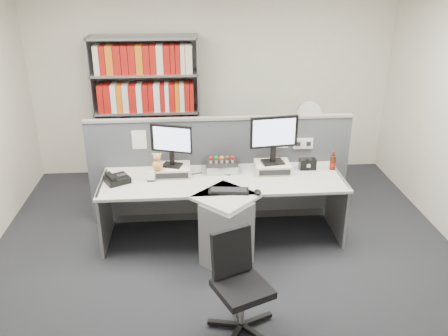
{
  "coord_description": "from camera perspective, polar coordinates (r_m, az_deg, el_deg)",
  "views": [
    {
      "loc": [
        -0.33,
        -3.73,
        2.83
      ],
      "look_at": [
        0.0,
        0.65,
        0.92
      ],
      "focal_mm": 37.65,
      "sensor_mm": 36.0,
      "label": 1
    }
  ],
  "objects": [
    {
      "name": "shelving_unit",
      "position": [
        6.47,
        -9.24,
        6.55
      ],
      "size": [
        1.41,
        0.4,
        2.0
      ],
      "color": "gray",
      "rests_on": "ground"
    },
    {
      "name": "desktop_pc",
      "position": [
        5.22,
        -0.29,
        0.24
      ],
      "size": [
        0.34,
        0.31,
        0.09
      ],
      "color": "black",
      "rests_on": "desk"
    },
    {
      "name": "partition",
      "position": [
        5.44,
        -0.42,
        -0.11
      ],
      "size": [
        3.0,
        0.08,
        1.27
      ],
      "color": "#4B4E56",
      "rests_on": "ground"
    },
    {
      "name": "desk_phone",
      "position": [
        5.05,
        -12.92,
        -1.32
      ],
      "size": [
        0.31,
        0.3,
        0.1
      ],
      "color": "black",
      "rests_on": "desk"
    },
    {
      "name": "desk_calendar",
      "position": [
        5.02,
        -8.86,
        -1.05
      ],
      "size": [
        0.09,
        0.07,
        0.11
      ],
      "color": "black",
      "rests_on": "desk"
    },
    {
      "name": "filing_cabinet",
      "position": [
        6.42,
        9.83,
        0.43
      ],
      "size": [
        0.45,
        0.61,
        0.7
      ],
      "color": "gray",
      "rests_on": "ground"
    },
    {
      "name": "desk_fan",
      "position": [
        6.19,
        10.26,
        6.2
      ],
      "size": [
        0.31,
        0.19,
        0.52
      ],
      "color": "white",
      "rests_on": "filing_cabinet"
    },
    {
      "name": "monitor_right",
      "position": [
        5.08,
        6.08,
        3.92
      ],
      "size": [
        0.52,
        0.2,
        0.53
      ],
      "color": "black",
      "rests_on": "monitor_riser_right"
    },
    {
      "name": "ground",
      "position": [
        4.69,
        0.61,
        -13.6
      ],
      "size": [
        5.5,
        5.5,
        0.0
      ],
      "primitive_type": "plane",
      "color": "#282A30",
      "rests_on": "ground"
    },
    {
      "name": "plush_toy",
      "position": [
        5.0,
        -8.1,
        0.61
      ],
      "size": [
        0.11,
        0.11,
        0.2
      ],
      "color": "#D99548",
      "rests_on": "monitor_riser_left"
    },
    {
      "name": "room_shell",
      "position": [
        3.88,
        0.73,
        8.0
      ],
      "size": [
        5.04,
        5.54,
        2.72
      ],
      "color": "silver",
      "rests_on": "ground"
    },
    {
      "name": "cola_bottle",
      "position": [
        5.36,
        13.08,
        0.65
      ],
      "size": [
        0.07,
        0.07,
        0.22
      ],
      "color": "#3F190A",
      "rests_on": "desk"
    },
    {
      "name": "monitor_left",
      "position": [
        5.02,
        -6.42,
        3.16
      ],
      "size": [
        0.44,
        0.2,
        0.46
      ],
      "color": "black",
      "rests_on": "monitor_riser_left"
    },
    {
      "name": "speaker",
      "position": [
        5.32,
        10.11,
        0.49
      ],
      "size": [
        0.18,
        0.1,
        0.12
      ],
      "primitive_type": "cube",
      "color": "black",
      "rests_on": "desk"
    },
    {
      "name": "mouse",
      "position": [
        4.7,
        4.1,
        -2.94
      ],
      "size": [
        0.07,
        0.11,
        0.04
      ],
      "primitive_type": "ellipsoid",
      "color": "black",
      "rests_on": "desk"
    },
    {
      "name": "office_chair",
      "position": [
        3.95,
        1.75,
        -13.44
      ],
      "size": [
        0.57,
        0.56,
        0.85
      ],
      "color": "silver",
      "rests_on": "ground"
    },
    {
      "name": "desk",
      "position": [
        4.94,
        0.05,
        -5.2
      ],
      "size": [
        2.6,
        1.2,
        0.72
      ],
      "color": "beige",
      "rests_on": "ground"
    },
    {
      "name": "figurines",
      "position": [
        5.17,
        -0.28,
        1.16
      ],
      "size": [
        0.29,
        0.05,
        0.09
      ],
      "color": "beige",
      "rests_on": "desktop_pc"
    },
    {
      "name": "keyboard",
      "position": [
        4.73,
        0.56,
        -2.78
      ],
      "size": [
        0.42,
        0.2,
        0.03
      ],
      "color": "black",
      "rests_on": "desk"
    },
    {
      "name": "monitor_riser_right",
      "position": [
        5.21,
        5.91,
        0.1
      ],
      "size": [
        0.38,
        0.31,
        0.1
      ],
      "color": "beige",
      "rests_on": "desk"
    },
    {
      "name": "monitor_riser_left",
      "position": [
        5.14,
        -6.26,
        -0.26
      ],
      "size": [
        0.38,
        0.31,
        0.1
      ],
      "color": "beige",
      "rests_on": "desk"
    }
  ]
}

